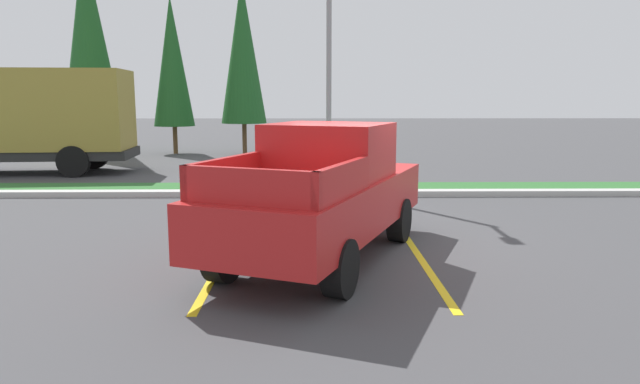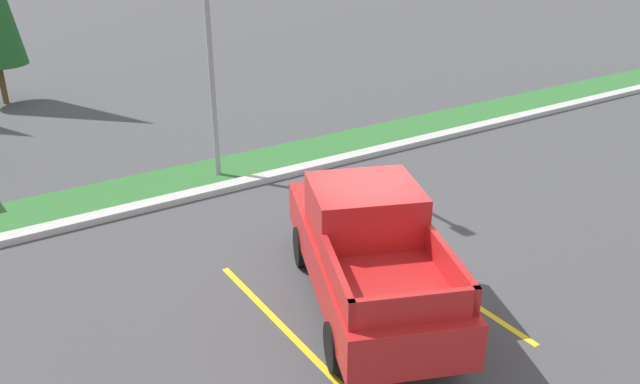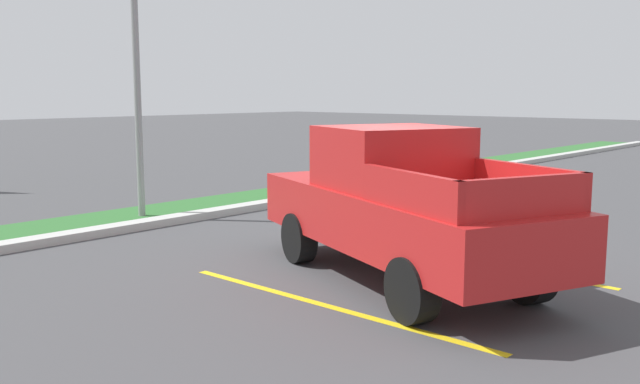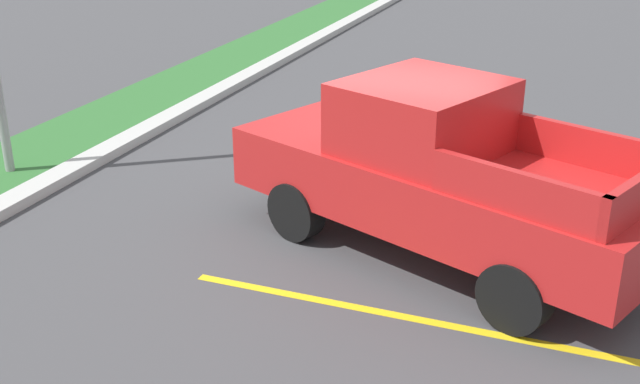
% 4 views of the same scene
% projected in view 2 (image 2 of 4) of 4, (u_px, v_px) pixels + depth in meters
% --- Properties ---
extents(ground_plane, '(120.00, 120.00, 0.00)m').
position_uv_depth(ground_plane, '(373.00, 271.00, 12.01)').
color(ground_plane, '#424244').
extents(parking_line_near, '(0.12, 4.80, 0.01)m').
position_uv_depth(parking_line_near, '(289.00, 333.00, 10.24)').
color(parking_line_near, yellow).
rests_on(parking_line_near, ground).
extents(parking_line_far, '(0.12, 4.80, 0.01)m').
position_uv_depth(parking_line_far, '(433.00, 278.00, 11.78)').
color(parking_line_far, yellow).
rests_on(parking_line_far, ground).
extents(curb_strip, '(56.00, 0.40, 0.15)m').
position_uv_depth(curb_strip, '(251.00, 181.00, 15.81)').
color(curb_strip, '#B2B2AD').
rests_on(curb_strip, ground).
extents(grass_median, '(56.00, 1.80, 0.06)m').
position_uv_depth(grass_median, '(232.00, 169.00, 16.67)').
color(grass_median, '#2D662D').
rests_on(grass_median, ground).
extents(pickup_truck_main, '(3.73, 5.54, 2.10)m').
position_uv_depth(pickup_truck_main, '(367.00, 250.00, 10.64)').
color(pickup_truck_main, black).
rests_on(pickup_truck_main, ground).
extents(street_light, '(0.24, 1.49, 6.63)m').
position_uv_depth(street_light, '(211.00, 23.00, 14.61)').
color(street_light, gray).
rests_on(street_light, ground).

